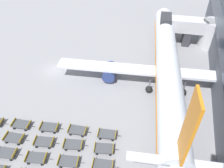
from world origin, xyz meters
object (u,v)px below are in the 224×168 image
(baggage_dolly_row_mid_a_col_d, at_px, (69,161))
(baggage_dolly_row_mid_b_col_e, at_px, (104,149))
(baggage_dolly_row_mid_b_col_b, at_px, (14,138))
(baggage_dolly_row_far_col_d, at_px, (77,130))
(baggage_dolly_row_mid_a_col_c, at_px, (36,158))
(baggage_dolly_row_mid_b_col_c, at_px, (44,142))
(baggage_dolly_row_mid_a_col_b, at_px, (6,153))
(baggage_dolly_row_far_col_c, at_px, (49,127))
(baggage_dolly_row_far_col_b, at_px, (21,124))
(airplane, at_px, (167,66))
(baggage_dolly_row_mid_a_col_e, at_px, (103,165))
(baggage_dolly_row_far_col_e, at_px, (107,134))
(baggage_dolly_row_mid_b_col_d, at_px, (73,145))

(baggage_dolly_row_mid_a_col_d, distance_m, baggage_dolly_row_mid_b_col_e, 4.92)
(baggage_dolly_row_mid_b_col_b, relative_size, baggage_dolly_row_far_col_d, 1.00)
(baggage_dolly_row_mid_a_col_c, xyz_separation_m, baggage_dolly_row_mid_b_col_c, (-0.30, 2.47, 0.00))
(baggage_dolly_row_mid_a_col_b, relative_size, baggage_dolly_row_mid_b_col_e, 1.00)
(baggage_dolly_row_mid_b_col_e, relative_size, baggage_dolly_row_far_col_c, 1.00)
(baggage_dolly_row_mid_b_col_e, distance_m, baggage_dolly_row_far_col_b, 13.23)
(baggage_dolly_row_far_col_c, bearing_deg, airplane, 46.96)
(baggage_dolly_row_mid_b_col_b, relative_size, baggage_dolly_row_far_col_c, 0.99)
(baggage_dolly_row_mid_a_col_e, bearing_deg, airplane, 73.89)
(baggage_dolly_row_far_col_b, bearing_deg, baggage_dolly_row_mid_b_col_b, -79.62)
(baggage_dolly_row_mid_a_col_b, xyz_separation_m, baggage_dolly_row_mid_b_col_c, (3.94, 3.00, 0.00))
(baggage_dolly_row_mid_b_col_e, bearing_deg, baggage_dolly_row_far_col_d, 158.85)
(baggage_dolly_row_mid_b_col_e, bearing_deg, baggage_dolly_row_far_col_c, 172.65)
(airplane, height_order, baggage_dolly_row_mid_b_col_c, airplane)
(baggage_dolly_row_mid_a_col_d, height_order, baggage_dolly_row_far_col_b, same)
(baggage_dolly_row_mid_a_col_d, height_order, baggage_dolly_row_far_col_d, same)
(baggage_dolly_row_mid_b_col_e, relative_size, baggage_dolly_row_far_col_e, 1.00)
(airplane, relative_size, baggage_dolly_row_far_col_d, 13.46)
(baggage_dolly_row_mid_a_col_e, height_order, baggage_dolly_row_mid_b_col_d, same)
(baggage_dolly_row_mid_a_col_b, distance_m, baggage_dolly_row_mid_a_col_c, 4.27)
(baggage_dolly_row_mid_b_col_b, bearing_deg, baggage_dolly_row_far_col_b, 100.38)
(airplane, bearing_deg, baggage_dolly_row_mid_a_col_c, -124.05)
(baggage_dolly_row_mid_b_col_b, xyz_separation_m, baggage_dolly_row_mid_b_col_e, (12.78, 1.99, 0.00))
(baggage_dolly_row_mid_b_col_b, height_order, baggage_dolly_row_far_col_c, same)
(baggage_dolly_row_mid_b_col_d, relative_size, baggage_dolly_row_far_col_c, 1.00)
(baggage_dolly_row_mid_a_col_c, relative_size, baggage_dolly_row_mid_a_col_d, 1.00)
(baggage_dolly_row_mid_a_col_c, xyz_separation_m, baggage_dolly_row_mid_b_col_b, (-4.70, 1.85, 0.00))
(baggage_dolly_row_mid_a_col_c, distance_m, baggage_dolly_row_mid_b_col_b, 5.05)
(baggage_dolly_row_mid_a_col_c, relative_size, baggage_dolly_row_mid_a_col_e, 1.00)
(baggage_dolly_row_mid_a_col_b, distance_m, baggage_dolly_row_far_col_c, 6.48)
(baggage_dolly_row_mid_b_col_c, distance_m, baggage_dolly_row_mid_b_col_d, 4.16)
(airplane, distance_m, baggage_dolly_row_mid_a_col_c, 25.94)
(baggage_dolly_row_far_col_c, bearing_deg, baggage_dolly_row_far_col_d, 8.88)
(baggage_dolly_row_mid_b_col_d, distance_m, baggage_dolly_row_far_col_c, 4.96)
(baggage_dolly_row_mid_b_col_e, xyz_separation_m, baggage_dolly_row_far_col_c, (-8.92, 1.15, 0.00))
(baggage_dolly_row_mid_b_col_c, relative_size, baggage_dolly_row_mid_b_col_e, 1.00)
(baggage_dolly_row_far_col_e, bearing_deg, baggage_dolly_row_mid_b_col_b, -160.67)
(baggage_dolly_row_mid_a_col_d, bearing_deg, baggage_dolly_row_far_col_d, 100.08)
(baggage_dolly_row_mid_a_col_b, bearing_deg, baggage_dolly_row_far_col_d, 38.99)
(baggage_dolly_row_mid_b_col_b, bearing_deg, baggage_dolly_row_far_col_e, 19.33)
(baggage_dolly_row_mid_a_col_b, distance_m, baggage_dolly_row_mid_b_col_c, 4.95)
(baggage_dolly_row_mid_b_col_d, relative_size, baggage_dolly_row_mid_b_col_e, 1.00)
(baggage_dolly_row_far_col_b, distance_m, baggage_dolly_row_far_col_c, 4.36)
(baggage_dolly_row_mid_a_col_d, distance_m, baggage_dolly_row_far_col_c, 6.66)
(baggage_dolly_row_mid_a_col_d, relative_size, baggage_dolly_row_far_col_e, 1.00)
(airplane, relative_size, baggage_dolly_row_far_col_b, 13.48)
(baggage_dolly_row_mid_a_col_b, bearing_deg, airplane, 49.52)
(baggage_dolly_row_mid_b_col_e, bearing_deg, baggage_dolly_row_mid_a_col_d, -140.78)
(baggage_dolly_row_mid_b_col_b, xyz_separation_m, baggage_dolly_row_far_col_d, (8.09, 3.81, 0.00))
(baggage_dolly_row_far_col_c, relative_size, baggage_dolly_row_far_col_e, 1.00)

